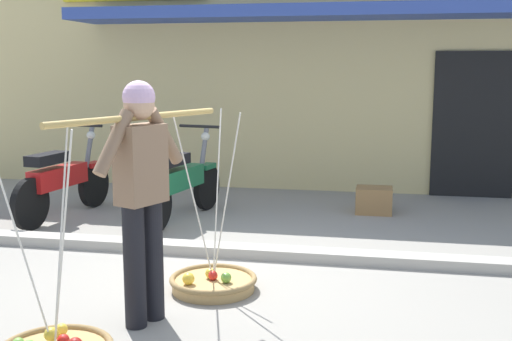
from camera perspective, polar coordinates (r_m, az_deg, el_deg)
ground_plane at (r=5.44m, az=-4.49°, el=-9.79°), size 90.00×90.00×0.00m
sidewalk_curb at (r=6.06m, az=-2.71°, el=-7.23°), size 20.00×0.24×0.10m
fruit_vendor at (r=4.35m, az=-10.36°, el=-1.44°), size 0.65×1.45×1.70m
fruit_basket_left_side at (r=5.15m, az=-3.92°, el=-10.03°), size 0.71×0.71×1.45m
motorcycle_nearest_shop at (r=7.79m, az=-17.22°, el=-0.89°), size 0.54×1.81×1.09m
motorcycle_second_in_row at (r=7.36m, az=-6.80°, el=-1.11°), size 0.57×1.80×1.09m
storefront_building at (r=11.52m, az=7.90°, el=10.86°), size 13.00×6.00×4.20m
wooden_crate at (r=7.89m, az=10.66°, el=-2.67°), size 0.44×0.36×0.32m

